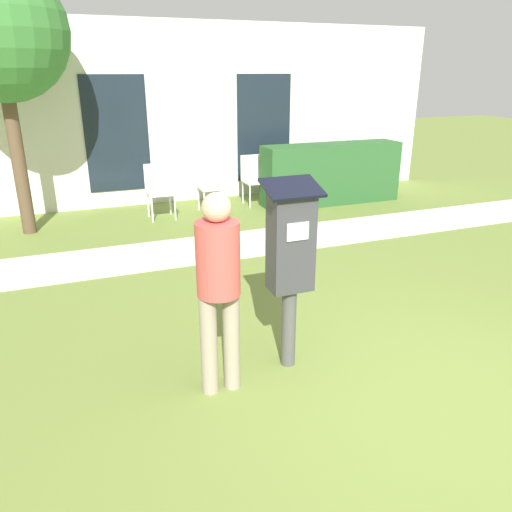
{
  "coord_description": "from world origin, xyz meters",
  "views": [
    {
      "loc": [
        -2.39,
        -2.35,
        2.36
      ],
      "look_at": [
        -1.11,
        0.92,
        1.05
      ],
      "focal_mm": 35.0,
      "sensor_mm": 36.0,
      "label": 1
    }
  ],
  "objects_px": {
    "outdoor_chair_middle": "(210,181)",
    "outdoor_chair_right": "(254,176)",
    "person_standing": "(218,280)",
    "outdoor_chair_left": "(159,186)",
    "parking_meter": "(291,252)"
  },
  "relations": [
    {
      "from": "person_standing",
      "to": "outdoor_chair_right",
      "type": "relative_size",
      "value": 1.76
    },
    {
      "from": "outdoor_chair_left",
      "to": "outdoor_chair_middle",
      "type": "distance_m",
      "value": 0.91
    },
    {
      "from": "outdoor_chair_middle",
      "to": "outdoor_chair_right",
      "type": "relative_size",
      "value": 1.0
    },
    {
      "from": "outdoor_chair_left",
      "to": "outdoor_chair_middle",
      "type": "bearing_deg",
      "value": -13.63
    },
    {
      "from": "parking_meter",
      "to": "outdoor_chair_right",
      "type": "relative_size",
      "value": 1.77
    },
    {
      "from": "outdoor_chair_left",
      "to": "outdoor_chair_middle",
      "type": "xyz_separation_m",
      "value": [
        0.91,
        0.08,
        0.0
      ]
    },
    {
      "from": "person_standing",
      "to": "outdoor_chair_middle",
      "type": "relative_size",
      "value": 1.76
    },
    {
      "from": "outdoor_chair_right",
      "to": "outdoor_chair_middle",
      "type": "bearing_deg",
      "value": 178.19
    },
    {
      "from": "parking_meter",
      "to": "outdoor_chair_right",
      "type": "height_order",
      "value": "parking_meter"
    },
    {
      "from": "person_standing",
      "to": "outdoor_chair_left",
      "type": "height_order",
      "value": "person_standing"
    },
    {
      "from": "parking_meter",
      "to": "person_standing",
      "type": "bearing_deg",
      "value": -168.1
    },
    {
      "from": "parking_meter",
      "to": "outdoor_chair_middle",
      "type": "height_order",
      "value": "parking_meter"
    },
    {
      "from": "outdoor_chair_left",
      "to": "outdoor_chair_middle",
      "type": "relative_size",
      "value": 1.0
    },
    {
      "from": "outdoor_chair_middle",
      "to": "outdoor_chair_right",
      "type": "bearing_deg",
      "value": 28.68
    },
    {
      "from": "parking_meter",
      "to": "outdoor_chair_right",
      "type": "distance_m",
      "value": 5.51
    }
  ]
}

